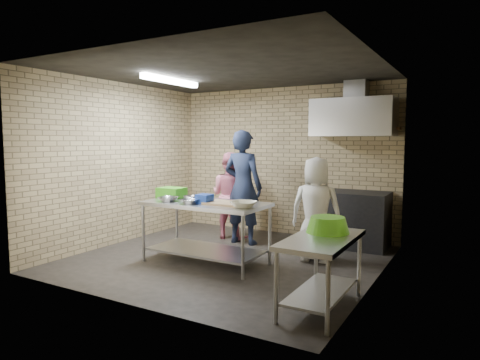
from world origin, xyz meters
name	(u,v)px	position (x,y,z in m)	size (l,w,h in m)	color
floor	(227,259)	(0.00, 0.00, 0.00)	(4.20, 4.20, 0.00)	black
ceiling	(227,71)	(0.00, 0.00, 2.70)	(4.20, 4.20, 0.00)	black
back_wall	(284,161)	(0.00, 2.00, 1.35)	(4.20, 0.06, 2.70)	tan
front_wall	(126,178)	(0.00, -2.00, 1.35)	(4.20, 0.06, 2.70)	tan
left_wall	(121,163)	(-2.10, 0.00, 1.35)	(0.06, 4.00, 2.70)	tan
right_wall	(377,172)	(2.10, 0.00, 1.35)	(0.06, 4.00, 2.70)	tan
prep_table	(206,232)	(-0.16, -0.32, 0.43)	(1.74, 0.87, 0.87)	silver
side_counter	(321,273)	(1.80, -1.10, 0.38)	(0.60, 1.20, 0.75)	silver
stove	(350,219)	(1.35, 1.65, 0.45)	(1.20, 0.70, 0.90)	black
range_hood	(353,117)	(1.35, 1.70, 2.10)	(1.30, 0.60, 0.60)	silver
hood_duct	(356,90)	(1.35, 1.85, 2.55)	(0.35, 0.30, 0.30)	#A5A8AD
wall_shelf	(375,129)	(1.65, 1.89, 1.92)	(0.80, 0.20, 0.04)	#3F2B19
fluorescent_fixture	(171,81)	(-1.00, 0.00, 2.64)	(0.10, 1.25, 0.08)	white
green_crate	(172,193)	(-0.86, -0.20, 0.95)	(0.39, 0.29, 0.15)	green
blue_tub	(204,199)	(-0.11, -0.42, 0.93)	(0.19, 0.19, 0.13)	#1639A9
cutting_board	(226,203)	(0.19, -0.34, 0.88)	(0.53, 0.41, 0.03)	tan
mixing_bowl_a	(168,199)	(-0.66, -0.52, 0.90)	(0.27, 0.27, 0.07)	#A8ACAF
mixing_bowl_b	(190,198)	(-0.46, -0.27, 0.90)	(0.21, 0.21, 0.06)	silver
mixing_bowl_c	(190,201)	(-0.26, -0.54, 0.90)	(0.25, 0.25, 0.06)	#A8ABAF
ceramic_bowl	(244,204)	(0.54, -0.47, 0.91)	(0.33, 0.33, 0.08)	#C0BB99
green_basin	(328,225)	(1.78, -0.85, 0.83)	(0.46, 0.46, 0.17)	#59C626
bottle_red	(359,122)	(1.40, 1.89, 2.03)	(0.07, 0.07, 0.18)	#B22619
bottle_green	(384,123)	(1.80, 1.89, 2.02)	(0.06, 0.06, 0.15)	green
man_navy	(243,187)	(-0.27, 0.94, 0.95)	(0.69, 0.46, 1.90)	#151B35
woman_pink	(230,195)	(-0.65, 1.16, 0.76)	(0.74, 0.58, 1.53)	pink
woman_white	(316,209)	(1.16, 0.54, 0.75)	(0.73, 0.48, 1.50)	silver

